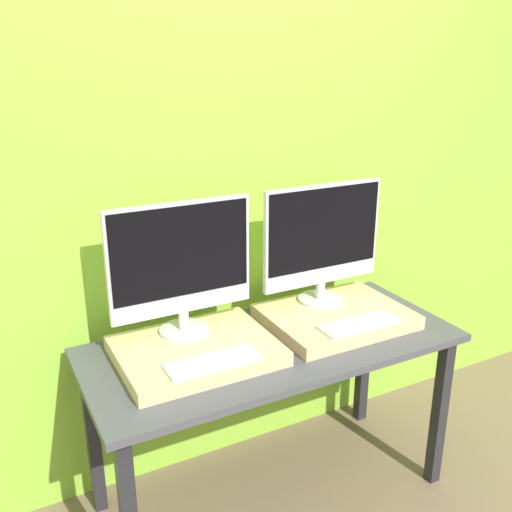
{
  "coord_description": "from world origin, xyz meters",
  "views": [
    {
      "loc": [
        -0.99,
        -1.42,
        1.81
      ],
      "look_at": [
        0.0,
        0.47,
        1.05
      ],
      "focal_mm": 40.0,
      "sensor_mm": 36.0,
      "label": 1
    }
  ],
  "objects": [
    {
      "name": "wall_back",
      "position": [
        0.0,
        0.72,
        1.3
      ],
      "size": [
        8.0,
        0.04,
        2.6
      ],
      "color": "#8CC638",
      "rests_on": "ground_plane"
    },
    {
      "name": "wooden_riser_right",
      "position": [
        0.32,
        0.35,
        0.77
      ],
      "size": [
        0.57,
        0.45,
        0.06
      ],
      "color": "#D6B77F",
      "rests_on": "workbench"
    },
    {
      "name": "monitor_left",
      "position": [
        -0.32,
        0.46,
        1.07
      ],
      "size": [
        0.55,
        0.19,
        0.51
      ],
      "color": "silver",
      "rests_on": "wooden_riser_left"
    },
    {
      "name": "wooden_riser_left",
      "position": [
        -0.32,
        0.35,
        0.77
      ],
      "size": [
        0.57,
        0.45,
        0.06
      ],
      "color": "#D6B77F",
      "rests_on": "workbench"
    },
    {
      "name": "monitor_right",
      "position": [
        0.32,
        0.46,
        1.07
      ],
      "size": [
        0.55,
        0.19,
        0.51
      ],
      "color": "silver",
      "rests_on": "wooden_riser_right"
    },
    {
      "name": "workbench",
      "position": [
        0.0,
        0.32,
        0.65
      ],
      "size": [
        1.48,
        0.65,
        0.74
      ],
      "color": "#47474C",
      "rests_on": "ground_plane"
    },
    {
      "name": "keyboard_right",
      "position": [
        0.32,
        0.19,
        0.8
      ],
      "size": [
        0.33,
        0.11,
        0.01
      ],
      "color": "silver",
      "rests_on": "wooden_riser_right"
    },
    {
      "name": "keyboard_left",
      "position": [
        -0.32,
        0.19,
        0.8
      ],
      "size": [
        0.33,
        0.11,
        0.01
      ],
      "color": "silver",
      "rests_on": "wooden_riser_left"
    }
  ]
}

